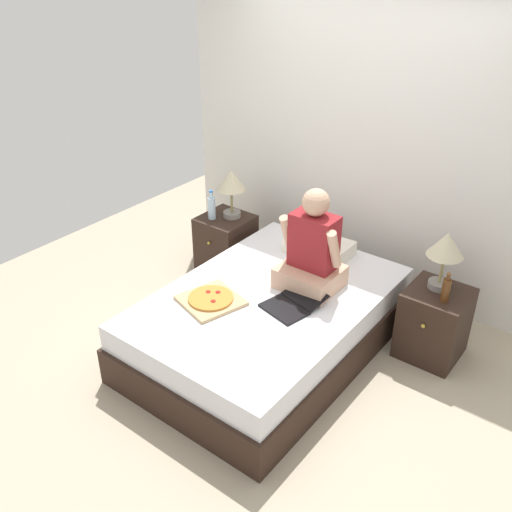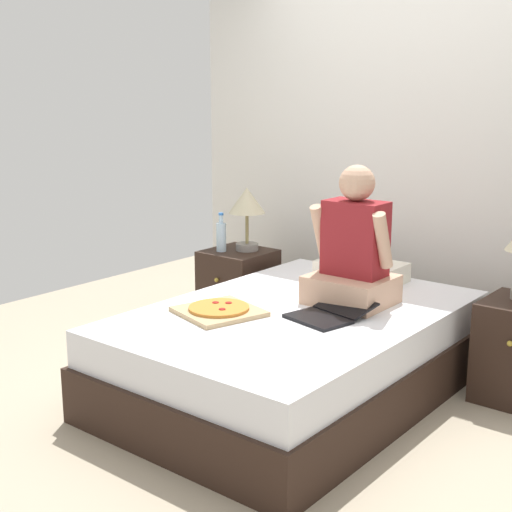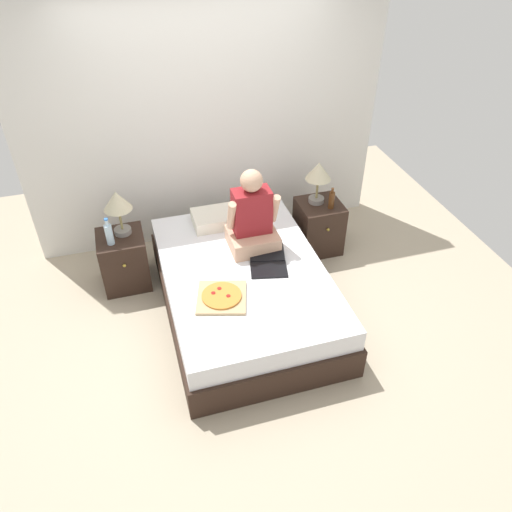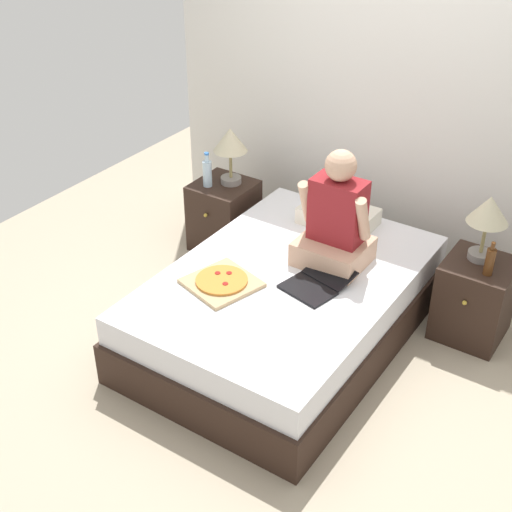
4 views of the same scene
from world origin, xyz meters
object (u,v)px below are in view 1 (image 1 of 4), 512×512
object	(u,v)px
nightstand_left	(226,244)
lamp_on_right_nightstand	(446,249)
beer_bottle	(446,290)
person_seated	(312,252)
lamp_on_left_nightstand	(231,184)
laptop	(291,304)
pizza_box	(211,300)
water_bottle	(212,207)
bed	(268,323)
nightstand_right	(434,323)

from	to	relation	value
nightstand_left	lamp_on_right_nightstand	xyz separation A→B (m)	(2.01, 0.05, 0.61)
beer_bottle	person_seated	xyz separation A→B (m)	(-0.92, -0.30, 0.13)
lamp_on_left_nightstand	person_seated	xyz separation A→B (m)	(1.15, -0.45, -0.11)
laptop	pizza_box	bearing A→B (deg)	-148.75
nightstand_left	beer_bottle	distance (m)	2.14
water_bottle	pizza_box	xyz separation A→B (m)	(0.82, -0.95, -0.16)
bed	pizza_box	world-z (taller)	pizza_box
nightstand_right	laptop	bearing A→B (deg)	-137.49
lamp_on_left_nightstand	lamp_on_right_nightstand	bearing A→B (deg)	0.00
lamp_on_left_nightstand	nightstand_left	bearing A→B (deg)	-128.63
water_bottle	beer_bottle	distance (m)	2.19
nightstand_right	person_seated	size ratio (longest dim) A/B	0.72
nightstand_right	nightstand_left	bearing A→B (deg)	180.00
nightstand_left	laptop	distance (m)	1.46
lamp_on_left_nightstand	water_bottle	bearing A→B (deg)	-130.60
water_bottle	laptop	size ratio (longest dim) A/B	0.58
nightstand_right	pizza_box	distance (m)	1.68
person_seated	bed	bearing A→B (deg)	-118.29
bed	laptop	world-z (taller)	laptop
nightstand_right	pizza_box	xyz separation A→B (m)	(-1.30, -1.04, 0.23)
lamp_on_left_nightstand	pizza_box	distance (m)	1.34
lamp_on_left_nightstand	beer_bottle	xyz separation A→B (m)	(2.07, -0.15, -0.23)
beer_bottle	nightstand_left	bearing A→B (deg)	177.28
water_bottle	person_seated	bearing A→B (deg)	-13.80
lamp_on_left_nightstand	beer_bottle	bearing A→B (deg)	-4.15
bed	lamp_on_right_nightstand	size ratio (longest dim) A/B	4.65
person_seated	nightstand_right	bearing A→B (deg)	25.23
nightstand_right	person_seated	xyz separation A→B (m)	(-0.85, -0.40, 0.50)
nightstand_right	person_seated	bearing A→B (deg)	-154.77
bed	pizza_box	distance (m)	0.51
beer_bottle	bed	bearing A→B (deg)	-150.64
lamp_on_left_nightstand	person_seated	bearing A→B (deg)	-21.49
lamp_on_left_nightstand	nightstand_right	world-z (taller)	lamp_on_left_nightstand
water_bottle	pizza_box	world-z (taller)	water_bottle
bed	lamp_on_left_nightstand	size ratio (longest dim) A/B	4.65
water_bottle	person_seated	xyz separation A→B (m)	(1.27, -0.31, 0.11)
beer_bottle	pizza_box	size ratio (longest dim) A/B	0.46
laptop	bed	bearing A→B (deg)	174.22
laptop	lamp_on_left_nightstand	bearing A→B (deg)	146.74
beer_bottle	laptop	distance (m)	1.09
pizza_box	lamp_on_right_nightstand	bearing A→B (deg)	40.57
bed	pizza_box	bearing A→B (deg)	-130.84
laptop	lamp_on_right_nightstand	bearing A→B (deg)	45.49
lamp_on_right_nightstand	nightstand_right	bearing A→B (deg)	-59.07
lamp_on_left_nightstand	beer_bottle	distance (m)	2.08
person_seated	laptop	distance (m)	0.43
nightstand_right	lamp_on_right_nightstand	world-z (taller)	lamp_on_right_nightstand
nightstand_left	nightstand_right	bearing A→B (deg)	0.00
water_bottle	lamp_on_right_nightstand	size ratio (longest dim) A/B	0.61
lamp_on_right_nightstand	person_seated	bearing A→B (deg)	-151.21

